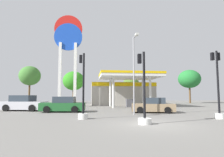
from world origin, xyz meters
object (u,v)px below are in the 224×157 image
Objects in this scene: car_1 at (153,106)px; corner_streetlamp at (134,67)px; traffic_signal_0 at (144,105)px; tree_0 at (30,76)px; traffic_signal_2 at (218,94)px; tree_3 at (189,79)px; tree_2 at (131,85)px; traffic_signal_1 at (83,100)px; station_pole_sign at (68,47)px; car_0 at (63,105)px; car_2 at (24,104)px; tree_1 at (74,81)px.

car_1 is 0.63× the size of corner_streetlamp.
traffic_signal_0 is 0.58× the size of tree_0.
traffic_signal_2 is 6.58m from corner_streetlamp.
corner_streetlamp is at bearing -128.39° from tree_3.
corner_streetlamp is (15.21, -22.00, -1.31)m from tree_0.
tree_3 is at bearing -8.33° from tree_2.
traffic_signal_2 is at bearing -5.56° from traffic_signal_1.
tree_2 is at bearing 41.41° from station_pole_sign.
car_0 is 8.03m from corner_streetlamp.
car_1 is at bearing -16.34° from car_2.
tree_2 is at bearing 171.67° from tree_3.
traffic_signal_1 is at bearing -69.56° from car_0.
tree_3 is (20.98, 23.25, 3.67)m from traffic_signal_1.
traffic_signal_2 is (6.00, 1.86, 0.62)m from traffic_signal_0.
traffic_signal_2 is 0.71× the size of tree_3.
traffic_signal_2 reaches higher than car_1.
car_2 reaches higher than car_1.
station_pole_sign reaches higher than traffic_signal_1.
car_0 is at bearing 150.28° from corner_streetlamp.
corner_streetlamp is at bearing -139.29° from car_1.
car_2 is at bearing 163.66° from car_1.
traffic_signal_2 is (11.70, -6.63, 1.03)m from car_0.
car_0 is 0.89× the size of car_2.
corner_streetlamp reaches higher than car_2.
tree_0 is 1.08× the size of corner_streetlamp.
car_0 is 0.69× the size of tree_1.
tree_0 is 1.15× the size of tree_1.
tree_3 reaches higher than car_1.
car_0 is 0.78× the size of tree_2.
station_pole_sign is 10.17m from tree_1.
tree_1 is (0.13, 9.20, -4.32)m from station_pole_sign.
car_0 is at bearing 168.81° from car_1.
tree_1 is 0.91× the size of tree_3.
corner_streetlamp is (6.89, -21.68, -0.38)m from tree_1.
tree_1 reaches higher than tree_2.
car_2 is 31.82m from tree_3.
traffic_signal_0 is 0.67× the size of tree_1.
station_pole_sign is 3.25× the size of traffic_signal_0.
traffic_signal_2 is 0.73× the size of corner_streetlamp.
station_pole_sign reaches higher than corner_streetlamp.
car_2 is 17.51m from tree_0.
traffic_signal_2 is 0.87× the size of tree_2.
traffic_signal_2 is (9.58, -0.93, 0.39)m from traffic_signal_1.
tree_0 is at bearing 105.45° from car_2.
tree_0 is at bearing 130.99° from car_1.
car_0 is at bearing 123.89° from traffic_signal_0.
station_pole_sign is 20.01m from traffic_signal_0.
tree_2 is at bearing 78.11° from corner_streetlamp.
tree_0 is at bearing 115.78° from car_0.
tree_1 is at bearing 89.18° from station_pole_sign.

